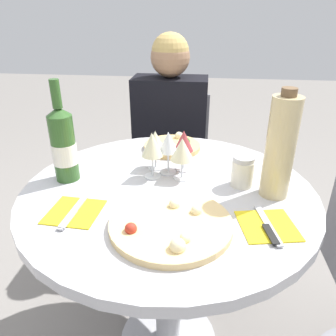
# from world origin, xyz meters

# --- Properties ---
(dining_table) EXTENTS (0.98, 0.98, 0.77)m
(dining_table) POSITION_xyz_m (0.00, 0.00, 0.63)
(dining_table) COLOR #B2B2B7
(dining_table) RESTS_ON ground_plane
(chair_behind_diner) EXTENTS (0.42, 0.42, 0.87)m
(chair_behind_diner) POSITION_xyz_m (-0.08, 0.80, 0.43)
(chair_behind_diner) COLOR slate
(chair_behind_diner) RESTS_ON ground_plane
(seated_diner) EXTENTS (0.39, 0.42, 1.21)m
(seated_diner) POSITION_xyz_m (-0.08, 0.66, 0.55)
(seated_diner) COLOR black
(seated_diner) RESTS_ON ground_plane
(pizza_large) EXTENTS (0.34, 0.34, 0.05)m
(pizza_large) POSITION_xyz_m (0.03, -0.22, 0.78)
(pizza_large) COLOR #E5C17F
(pizza_large) RESTS_ON dining_table
(pizza_small_far) EXTENTS (0.24, 0.24, 0.05)m
(pizza_small_far) POSITION_xyz_m (-0.02, 0.34, 0.78)
(pizza_small_far) COLOR #DBB26B
(pizza_small_far) RESTS_ON dining_table
(wine_bottle) EXTENTS (0.08, 0.08, 0.35)m
(wine_bottle) POSITION_xyz_m (-0.36, 0.03, 0.90)
(wine_bottle) COLOR #2D5623
(wine_bottle) RESTS_ON dining_table
(tall_carafe) EXTENTS (0.09, 0.09, 0.34)m
(tall_carafe) POSITION_xyz_m (0.34, -0.00, 0.93)
(tall_carafe) COLOR tan
(tall_carafe) RESTS_ON dining_table
(sugar_shaker) EXTENTS (0.07, 0.07, 0.11)m
(sugar_shaker) POSITION_xyz_m (0.25, 0.05, 0.82)
(sugar_shaker) COLOR silver
(sugar_shaker) RESTS_ON dining_table
(wine_glass_front_right) EXTENTS (0.08, 0.08, 0.15)m
(wine_glass_front_right) POSITION_xyz_m (0.04, 0.08, 0.88)
(wine_glass_front_right) COLOR silver
(wine_glass_front_right) RESTS_ON dining_table
(wine_glass_back_left) EXTENTS (0.08, 0.08, 0.15)m
(wine_glass_back_left) POSITION_xyz_m (-0.07, 0.15, 0.87)
(wine_glass_back_left) COLOR silver
(wine_glass_back_left) RESTS_ON dining_table
(wine_glass_back_right) EXTENTS (0.07, 0.07, 0.15)m
(wine_glass_back_right) POSITION_xyz_m (0.04, 0.15, 0.88)
(wine_glass_back_right) COLOR silver
(wine_glass_back_right) RESTS_ON dining_table
(wine_glass_front_left) EXTENTS (0.07, 0.07, 0.17)m
(wine_glass_front_left) POSITION_xyz_m (-0.07, 0.08, 0.89)
(wine_glass_front_left) COLOR silver
(wine_glass_front_left) RESTS_ON dining_table
(wine_glass_center) EXTENTS (0.07, 0.07, 0.16)m
(wine_glass_center) POSITION_xyz_m (-0.01, 0.11, 0.89)
(wine_glass_center) COLOR silver
(wine_glass_center) RESTS_ON dining_table
(place_setting_left) EXTENTS (0.16, 0.19, 0.01)m
(place_setting_left) POSITION_xyz_m (-0.26, -0.18, 0.77)
(place_setting_left) COLOR yellow
(place_setting_left) RESTS_ON dining_table
(place_setting_right) EXTENTS (0.18, 0.19, 0.01)m
(place_setting_right) POSITION_xyz_m (0.30, -0.18, 0.77)
(place_setting_right) COLOR yellow
(place_setting_right) RESTS_ON dining_table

